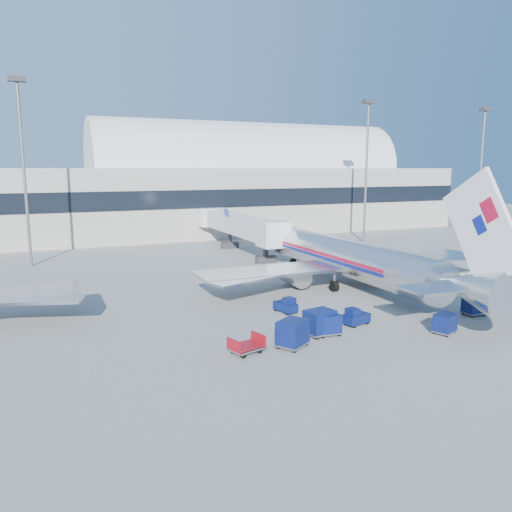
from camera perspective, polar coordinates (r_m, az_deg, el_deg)
name	(u,v)px	position (r m, az deg, el deg)	size (l,w,h in m)	color
ground	(283,309)	(43.38, 3.12, -6.05)	(260.00, 260.00, 0.00)	gray
terminal	(69,194)	(93.38, -20.61, 6.61)	(170.00, 28.15, 21.00)	#B2AA9E
airliner_main	(351,259)	(51.52, 10.84, -0.31)	(32.00, 37.26, 12.07)	silver
jetbridge_near	(235,224)	(73.40, -2.43, 3.68)	(4.40, 27.50, 6.25)	silver
mast_west	(22,144)	(67.23, -25.19, 11.46)	(2.00, 1.20, 22.60)	slate
mast_east	(367,150)	(83.14, 12.57, 11.69)	(2.00, 1.20, 22.60)	slate
mast_far_east	(482,152)	(99.92, 24.43, 10.72)	(2.00, 1.20, 22.60)	slate
barrier_near	(429,280)	(55.04, 19.13, -2.66)	(3.00, 0.55, 0.90)	#9E9E96
barrier_mid	(453,278)	(57.31, 21.56, -2.33)	(3.00, 0.55, 0.90)	#9E9E96
barrier_far	(475,275)	(59.67, 23.80, -2.01)	(3.00, 0.55, 0.90)	#9E9E96
tug_lead	(356,317)	(39.62, 11.32, -6.85)	(2.31, 1.51, 1.39)	#091449
tug_right	(429,292)	(49.31, 19.22, -3.87)	(2.27, 2.32, 1.41)	#091449
tug_left	(286,305)	(42.16, 3.46, -5.65)	(1.53, 2.29, 1.37)	#091449
cart_train_a	(328,324)	(36.89, 8.21, -7.69)	(1.89, 1.50, 1.57)	#091449
cart_train_b	(320,322)	(36.74, 7.27, -7.48)	(2.40, 2.01, 1.87)	#091449
cart_train_c	(293,333)	(34.15, 4.20, -8.77)	(2.67, 2.51, 1.88)	#091449
cart_solo_near	(445,323)	(39.39, 20.78, -7.18)	(2.02, 1.79, 1.47)	#091449
cart_solo_far	(474,305)	(45.16, 23.69, -5.16)	(1.79, 1.39, 1.55)	#091449
cart_open_red	(247,347)	(33.21, -1.09, -10.38)	(2.48, 2.05, 0.58)	slate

